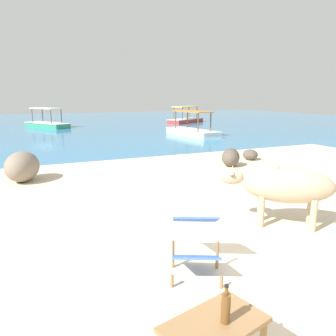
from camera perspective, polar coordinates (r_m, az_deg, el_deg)
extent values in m
cube|color=beige|center=(4.46, 11.92, -14.69)|extent=(18.00, 14.00, 0.04)
cube|color=teal|center=(25.37, -18.94, 7.03)|extent=(60.00, 36.00, 0.03)
cylinder|color=tan|center=(5.30, 15.89, -7.28)|extent=(0.10, 0.10, 0.50)
cylinder|color=tan|center=(5.57, 15.80, -6.33)|extent=(0.10, 0.10, 0.50)
cylinder|color=tan|center=(5.39, 23.97, -7.56)|extent=(0.10, 0.10, 0.50)
cylinder|color=tan|center=(5.66, 23.49, -6.62)|extent=(0.10, 0.10, 0.50)
ellipsoid|color=tan|center=(5.35, 20.13, -2.88)|extent=(1.39, 1.25, 0.55)
ellipsoid|color=tan|center=(5.30, 11.05, -1.48)|extent=(0.42, 0.40, 0.26)
cone|color=tan|center=(5.15, 11.02, -0.63)|extent=(0.13, 0.13, 0.09)
cone|color=tan|center=(5.40, 11.17, -0.04)|extent=(0.13, 0.13, 0.09)
ellipsoid|color=tan|center=(5.28, 17.73, -0.32)|extent=(0.34, 0.33, 0.18)
cube|color=olive|center=(2.62, 8.05, -25.35)|extent=(0.84, 0.60, 0.04)
cylinder|color=olive|center=(3.04, 10.22, -24.18)|extent=(0.05, 0.05, 0.37)
cylinder|color=brown|center=(2.56, 9.99, -22.91)|extent=(0.07, 0.07, 0.22)
cylinder|color=brown|center=(2.48, 10.11, -20.26)|extent=(0.03, 0.03, 0.06)
cylinder|color=black|center=(2.46, 10.15, -19.52)|extent=(0.03, 0.03, 0.02)
cylinder|color=olive|center=(3.71, 9.24, -18.98)|extent=(0.04, 0.04, 0.14)
cylinder|color=olive|center=(3.68, 0.71, -19.05)|extent=(0.04, 0.04, 0.14)
cylinder|color=olive|center=(4.02, 8.56, -14.71)|extent=(0.04, 0.04, 0.34)
cylinder|color=olive|center=(3.99, 0.87, -14.73)|extent=(0.04, 0.04, 0.34)
cube|color=#3D66C6|center=(3.78, 4.89, -15.23)|extent=(0.66, 0.62, 0.21)
cube|color=#3D66C6|center=(3.93, 4.76, -8.89)|extent=(0.67, 0.65, 0.23)
ellipsoid|color=brown|center=(10.86, 14.11, 2.27)|extent=(0.63, 0.66, 0.33)
ellipsoid|color=gray|center=(8.54, -24.00, 0.24)|extent=(1.06, 1.25, 0.72)
ellipsoid|color=brown|center=(9.71, 10.84, 1.84)|extent=(0.85, 0.87, 0.52)
cube|color=white|center=(17.56, 4.23, 6.13)|extent=(1.44, 3.69, 0.28)
cube|color=white|center=(17.55, 4.24, 6.65)|extent=(1.50, 3.76, 0.04)
cylinder|color=brown|center=(18.21, 1.33, 8.32)|extent=(0.06, 0.06, 0.95)
cylinder|color=brown|center=(18.62, 3.38, 8.39)|extent=(0.06, 0.06, 0.95)
cylinder|color=brown|center=(16.40, 5.26, 7.83)|extent=(0.06, 0.06, 0.95)
cylinder|color=brown|center=(16.85, 7.43, 7.90)|extent=(0.06, 0.06, 0.95)
cube|color=orange|center=(17.48, 4.29, 9.78)|extent=(1.17, 2.60, 0.06)
cube|color=#C63833|center=(26.23, 3.09, 8.16)|extent=(3.66, 2.76, 0.28)
cube|color=white|center=(26.22, 3.09, 8.51)|extent=(3.75, 2.85, 0.04)
cylinder|color=brown|center=(27.32, 3.64, 9.61)|extent=(0.06, 0.06, 0.95)
cylinder|color=brown|center=(26.92, 5.06, 9.55)|extent=(0.06, 0.06, 0.95)
cylinder|color=brown|center=(25.51, 1.04, 9.45)|extent=(0.06, 0.06, 0.95)
cylinder|color=brown|center=(25.08, 2.52, 9.39)|extent=(0.06, 0.06, 0.95)
cube|color=#EFD14C|center=(26.18, 3.12, 10.61)|extent=(2.65, 2.08, 0.06)
cube|color=#338E66|center=(23.64, -20.24, 6.98)|extent=(2.69, 3.69, 0.28)
cube|color=white|center=(23.63, -20.27, 7.37)|extent=(2.78, 3.78, 0.04)
cylinder|color=brown|center=(22.92, -18.05, 8.54)|extent=(0.06, 0.06, 0.95)
cylinder|color=brown|center=(22.49, -19.67, 8.37)|extent=(0.06, 0.06, 0.95)
cylinder|color=brown|center=(24.72, -20.98, 8.56)|extent=(0.06, 0.06, 0.95)
cylinder|color=brown|center=(24.32, -22.52, 8.39)|extent=(0.06, 0.06, 0.95)
cube|color=silver|center=(23.58, -20.45, 9.69)|extent=(2.03, 2.66, 0.06)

